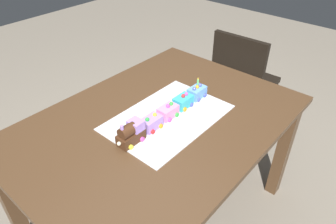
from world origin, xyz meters
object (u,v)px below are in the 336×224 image
(cake_car_flatbed_lavender, at_px, (151,123))
(cake_car_gondola_bubblegum, at_px, (168,112))
(cake_car_hopper_turquoise, at_px, (183,101))
(birthday_candle, at_px, (198,81))
(chair, at_px, (242,81))
(cake_car_caboose_sky_blue, at_px, (197,92))
(cake_locomotive, at_px, (131,133))
(dining_table, at_px, (159,136))

(cake_car_flatbed_lavender, relative_size, cake_car_gondola_bubblegum, 1.00)
(cake_car_hopper_turquoise, distance_m, birthday_candle, 0.14)
(cake_car_gondola_bubblegum, height_order, cake_car_hopper_turquoise, same)
(birthday_candle, bearing_deg, cake_car_flatbed_lavender, -180.00)
(birthday_candle, bearing_deg, chair, 8.47)
(cake_car_flatbed_lavender, distance_m, cake_car_caboose_sky_blue, 0.35)
(cake_car_hopper_turquoise, height_order, cake_car_caboose_sky_blue, same)
(cake_car_gondola_bubblegum, relative_size, birthday_candle, 2.12)
(cake_car_gondola_bubblegum, relative_size, cake_car_caboose_sky_blue, 1.00)
(cake_locomotive, height_order, birthday_candle, birthday_candle)
(dining_table, relative_size, cake_car_hopper_turquoise, 14.00)
(cake_locomotive, distance_m, cake_car_caboose_sky_blue, 0.48)
(cake_locomotive, height_order, cake_car_gondola_bubblegum, cake_locomotive)
(cake_car_hopper_turquoise, distance_m, cake_car_caboose_sky_blue, 0.12)
(cake_car_gondola_bubblegum, bearing_deg, cake_locomotive, 180.00)
(dining_table, height_order, chair, chair)
(cake_car_gondola_bubblegum, bearing_deg, cake_car_hopper_turquoise, 0.00)
(dining_table, distance_m, chair, 1.05)
(cake_car_flatbed_lavender, height_order, cake_car_hopper_turquoise, same)
(cake_locomotive, bearing_deg, cake_car_gondola_bubblegum, -0.00)
(dining_table, relative_size, chair, 1.63)
(chair, bearing_deg, birthday_candle, 97.09)
(cake_car_caboose_sky_blue, height_order, birthday_candle, birthday_candle)
(cake_car_caboose_sky_blue, bearing_deg, cake_car_gondola_bubblegum, 180.00)
(cake_car_flatbed_lavender, xyz_separation_m, cake_car_hopper_turquoise, (0.24, 0.00, 0.00))
(cake_car_flatbed_lavender, bearing_deg, cake_car_caboose_sky_blue, -0.00)
(cake_car_caboose_sky_blue, distance_m, birthday_candle, 0.07)
(chair, relative_size, cake_locomotive, 6.14)
(cake_car_flatbed_lavender, bearing_deg, cake_locomotive, 180.00)
(chair, height_order, cake_car_gondola_bubblegum, chair)
(dining_table, bearing_deg, cake_car_flatbed_lavender, -162.67)
(cake_car_flatbed_lavender, xyz_separation_m, cake_car_gondola_bubblegum, (0.12, 0.00, 0.00))
(cake_car_caboose_sky_blue, bearing_deg, birthday_candle, 0.00)
(cake_car_caboose_sky_blue, relative_size, birthday_candle, 2.12)
(dining_table, bearing_deg, birthday_candle, -4.36)
(chair, bearing_deg, cake_car_caboose_sky_blue, 97.05)
(dining_table, distance_m, cake_locomotive, 0.26)
(dining_table, bearing_deg, cake_locomotive, -173.73)
(dining_table, height_order, cake_car_hopper_turquoise, cake_car_hopper_turquoise)
(chair, relative_size, cake_car_caboose_sky_blue, 8.60)
(cake_car_flatbed_lavender, bearing_deg, dining_table, 17.33)
(cake_locomotive, bearing_deg, chair, 5.15)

